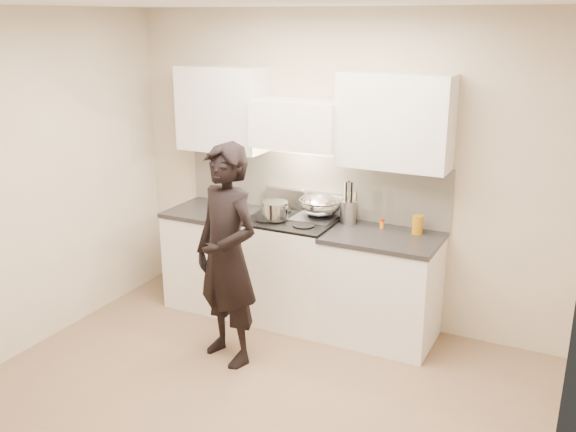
{
  "coord_description": "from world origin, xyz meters",
  "views": [
    {
      "loc": [
        2.02,
        -3.33,
        2.62
      ],
      "look_at": [
        -0.15,
        1.05,
        1.09
      ],
      "focal_mm": 40.0,
      "sensor_mm": 36.0,
      "label": 1
    }
  ],
  "objects": [
    {
      "name": "wok",
      "position": [
        -0.1,
        1.57,
        1.06
      ],
      "size": [
        0.37,
        0.46,
        0.3
      ],
      "color": "#BABABA",
      "rests_on": "stove"
    },
    {
      "name": "stove",
      "position": [
        -0.3,
        1.42,
        0.47
      ],
      "size": [
        0.76,
        0.65,
        0.96
      ],
      "color": "white",
      "rests_on": "ground"
    },
    {
      "name": "stock_pot",
      "position": [
        -0.41,
        1.32,
        1.03
      ],
      "size": [
        0.31,
        0.29,
        0.15
      ],
      "color": "#BABABA",
      "rests_on": "stove"
    },
    {
      "name": "room_shell",
      "position": [
        -0.06,
        0.37,
        1.6
      ],
      "size": [
        4.04,
        3.54,
        2.7
      ],
      "color": "beige",
      "rests_on": "ground"
    },
    {
      "name": "counter_right",
      "position": [
        0.53,
        1.43,
        0.46
      ],
      "size": [
        0.92,
        0.67,
        0.92
      ],
      "color": "white",
      "rests_on": "ground"
    },
    {
      "name": "oil_glass",
      "position": [
        0.76,
        1.58,
        1.0
      ],
      "size": [
        0.09,
        0.09,
        0.16
      ],
      "color": "#AA6C0F",
      "rests_on": "counter_right"
    },
    {
      "name": "counter_left",
      "position": [
        -1.08,
        1.43,
        0.46
      ],
      "size": [
        0.82,
        0.67,
        0.92
      ],
      "color": "white",
      "rests_on": "ground"
    },
    {
      "name": "spice_jar",
      "position": [
        0.46,
        1.59,
        0.96
      ],
      "size": [
        0.04,
        0.04,
        0.08
      ],
      "color": "orange",
      "rests_on": "counter_right"
    },
    {
      "name": "person",
      "position": [
        -0.44,
        0.57,
        0.87
      ],
      "size": [
        0.74,
        0.61,
        1.74
      ],
      "primitive_type": "imported",
      "rotation": [
        0.0,
        0.0,
        -0.35
      ],
      "color": "black",
      "rests_on": "ground"
    },
    {
      "name": "utensil_crock",
      "position": [
        0.15,
        1.6,
        1.03
      ],
      "size": [
        0.14,
        0.14,
        0.37
      ],
      "color": "#A8A8A8",
      "rests_on": "counter_right"
    },
    {
      "name": "ground_plane",
      "position": [
        0.0,
        0.0,
        0.0
      ],
      "size": [
        4.0,
        4.0,
        0.0
      ],
      "primitive_type": "plane",
      "color": "#83644A"
    }
  ]
}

